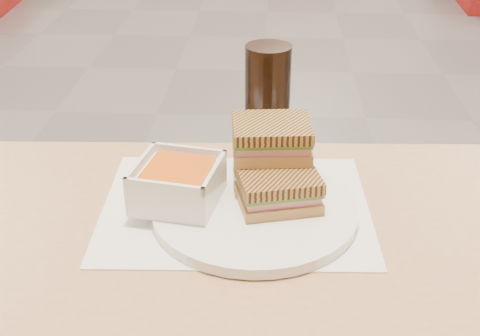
# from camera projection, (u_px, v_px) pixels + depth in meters

# --- Properties ---
(tray_liner) EXTENTS (0.39, 0.31, 0.00)m
(tray_liner) POSITION_uv_depth(u_px,v_px,m) (236.00, 207.00, 0.91)
(tray_liner) COLOR white
(tray_liner) RESTS_ON main_table
(plate) EXTENTS (0.29, 0.29, 0.02)m
(plate) POSITION_uv_depth(u_px,v_px,m) (255.00, 211.00, 0.89)
(plate) COLOR white
(plate) RESTS_ON tray_liner
(soup_bowl) EXTENTS (0.13, 0.13, 0.06)m
(soup_bowl) POSITION_uv_depth(u_px,v_px,m) (178.00, 185.00, 0.88)
(soup_bowl) COLOR white
(soup_bowl) RESTS_ON plate
(panini_lower) EXTENTS (0.13, 0.11, 0.05)m
(panini_lower) POSITION_uv_depth(u_px,v_px,m) (278.00, 188.00, 0.88)
(panini_lower) COLOR #B38347
(panini_lower) RESTS_ON plate
(panini_upper) EXTENTS (0.12, 0.10, 0.05)m
(panini_upper) POSITION_uv_depth(u_px,v_px,m) (271.00, 138.00, 0.90)
(panini_upper) COLOR #B38347
(panini_upper) RESTS_ON panini_lower
(cola_glass) EXTENTS (0.08, 0.08, 0.17)m
(cola_glass) POSITION_uv_depth(u_px,v_px,m) (268.00, 93.00, 1.07)
(cola_glass) COLOR black
(cola_glass) RESTS_ON main_table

